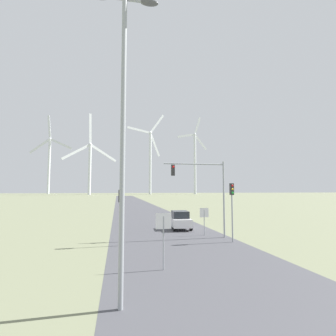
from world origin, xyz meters
name	(u,v)px	position (x,y,z in m)	size (l,w,h in m)	color
road_surface	(141,211)	(0.00, 48.00, 0.00)	(10.00, 240.00, 0.01)	#47474C
streetlamp	(123,111)	(-4.28, 7.78, 6.80)	(2.51, 0.32, 11.12)	#93999E
stop_sign_near	(163,230)	(-2.11, 11.78, 1.98)	(0.81, 0.07, 2.83)	#93999E
stop_sign_far	(204,216)	(3.09, 20.77, 1.67)	(0.81, 0.07, 2.39)	#93999E
traffic_light_post_near_left	(120,205)	(-4.22, 17.88, 2.92)	(0.28, 0.34, 3.99)	#93999E
traffic_light_post_near_right	(232,199)	(4.28, 17.58, 3.28)	(0.28, 0.34, 4.49)	#93999E
traffic_light_mast_overhead	(204,182)	(2.66, 19.55, 4.60)	(5.27, 0.35, 6.40)	#93999E
car_approaching	(180,220)	(1.87, 24.87, 0.91)	(2.04, 4.20, 1.83)	white
wind_turbine_far_left	(49,160)	(-64.10, 244.23, 30.25)	(37.23, 6.78, 70.24)	silver
wind_turbine_left	(90,162)	(-25.29, 203.55, 24.91)	(38.72, 18.38, 62.25)	silver
wind_turbine_center	(150,156)	(23.07, 222.36, 32.61)	(33.38, 13.04, 71.37)	silver
wind_turbine_right	(195,158)	(61.64, 216.96, 31.21)	(28.06, 5.41, 68.45)	silver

